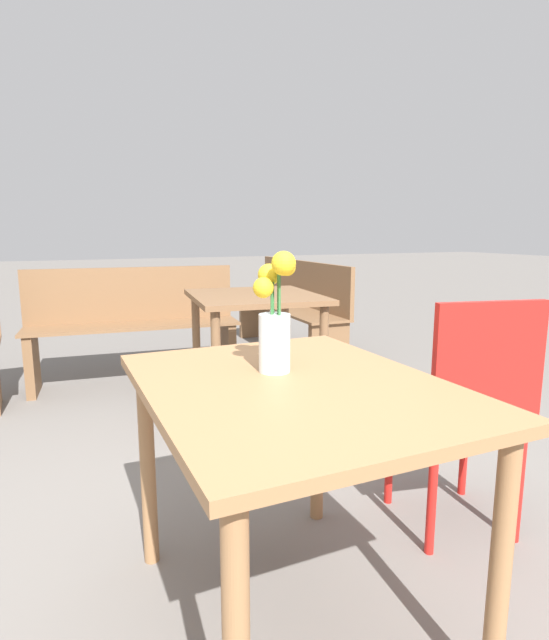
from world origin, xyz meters
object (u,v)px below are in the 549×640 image
object	(u,v)px
bench_near	(293,303)
bench_middle	(134,322)
table_back	(255,316)
table_front	(293,417)
flower_vase	(275,325)
cafe_chair	(467,401)

from	to	relation	value
bench_near	bench_middle	world-z (taller)	same
table_back	table_front	bearing A→B (deg)	-107.57
table_front	flower_vase	size ratio (longest dim) A/B	2.86
bench_middle	table_back	size ratio (longest dim) A/B	1.80
table_front	bench_near	size ratio (longest dim) A/B	0.56
bench_middle	flower_vase	bearing A→B (deg)	-88.40
bench_middle	cafe_chair	bearing A→B (deg)	-71.21
table_front	flower_vase	distance (m)	0.26
cafe_chair	bench_near	size ratio (longest dim) A/B	0.50
table_back	cafe_chair	bearing A→B (deg)	-79.22
bench_near	flower_vase	bearing A→B (deg)	-116.53
flower_vase	cafe_chair	bearing A→B (deg)	1.62
flower_vase	bench_middle	size ratio (longest dim) A/B	0.23
bench_near	cafe_chair	bearing A→B (deg)	-102.88
cafe_chair	flower_vase	bearing A→B (deg)	-178.38
cafe_chair	table_front	bearing A→B (deg)	-170.19
table_front	flower_vase	bearing A→B (deg)	93.07
table_front	bench_middle	size ratio (longest dim) A/B	0.65
flower_vase	bench_near	size ratio (longest dim) A/B	0.20
table_front	flower_vase	xyz separation A→B (m)	(-0.01, 0.11, 0.24)
table_front	bench_near	bearing A→B (deg)	64.43
cafe_chair	bench_middle	distance (m)	2.58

